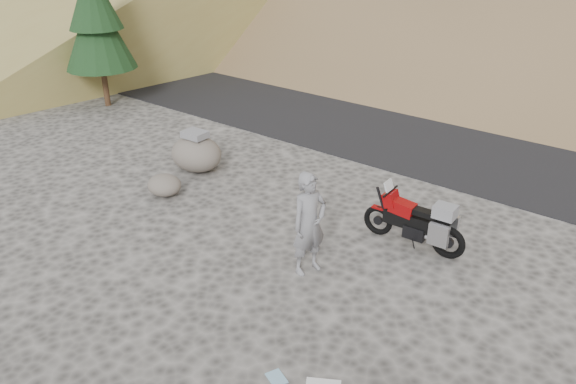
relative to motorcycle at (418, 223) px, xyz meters
name	(u,v)px	position (x,y,z in m)	size (l,w,h in m)	color
ground	(287,300)	(-0.89, -2.77, -0.52)	(140.00, 140.00, 0.00)	#3D3B38
road	(489,141)	(-0.89, 6.23, -0.52)	(120.00, 7.00, 0.05)	black
conifer_verge	(95,14)	(-11.89, 1.73, 2.38)	(2.20, 2.20, 5.04)	#3D2616
motorcycle	(418,223)	(0.00, 0.00, 0.00)	(2.03, 0.63, 1.21)	black
man	(308,270)	(-1.13, -1.87, -0.52)	(0.68, 0.45, 1.86)	gray
boulder	(196,153)	(-5.80, -0.07, -0.07)	(1.46, 1.30, 1.02)	#615B53
small_rock	(164,185)	(-5.38, -1.45, -0.28)	(0.93, 0.87, 0.47)	#615B53
gear_blue_cloth	(276,378)	(0.06, -4.21, -0.51)	(0.29, 0.21, 0.01)	#88B7D3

